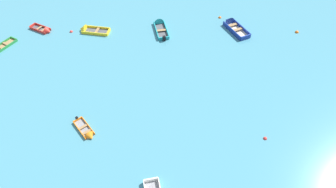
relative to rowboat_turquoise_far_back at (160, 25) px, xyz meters
name	(u,v)px	position (x,y,z in m)	size (l,w,h in m)	color
rowboat_turquoise_far_back	(160,25)	(0.00, 0.00, 0.00)	(1.70, 4.57, 1.23)	#4C4C51
rowboat_yellow_center	(88,30)	(-9.04, -0.04, -0.02)	(4.01, 2.32, 1.27)	#4C4C51
rowboat_orange_cluster_outer	(88,133)	(-7.78, -15.89, -0.07)	(2.22, 2.77, 0.84)	gray
rowboat_deep_blue_outer_left	(232,25)	(9.11, -1.02, 0.05)	(2.82, 4.62, 1.40)	beige
rowboat_red_midfield_left	(45,30)	(-14.39, 0.46, -0.03)	(3.07, 2.52, 0.94)	#4C4C51
mooring_buoy_between_boats_left	(297,32)	(16.93, -3.14, -0.19)	(0.46, 0.46, 0.46)	orange
mooring_buoy_outer_edge	(265,139)	(7.63, -18.06, -0.19)	(0.33, 0.33, 0.33)	red
mooring_buoy_between_boats_right	(71,32)	(-11.12, 0.00, -0.19)	(0.39, 0.39, 0.39)	red
mooring_buoy_near_foreground	(220,18)	(8.13, 1.15, -0.19)	(0.41, 0.41, 0.41)	orange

